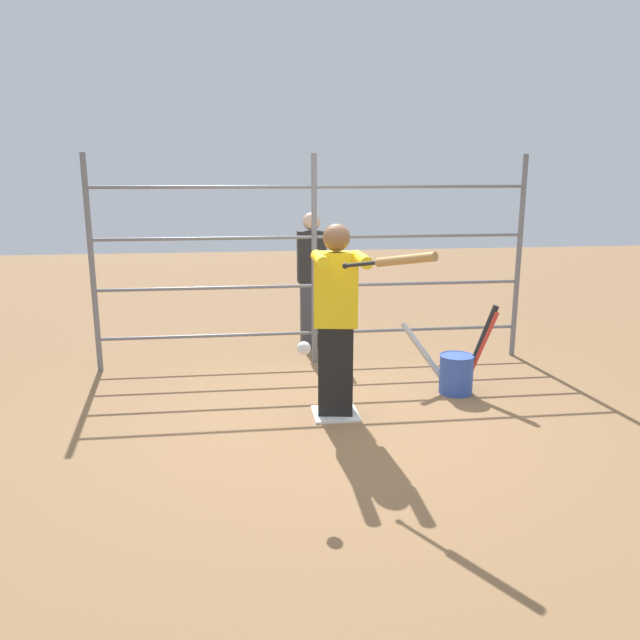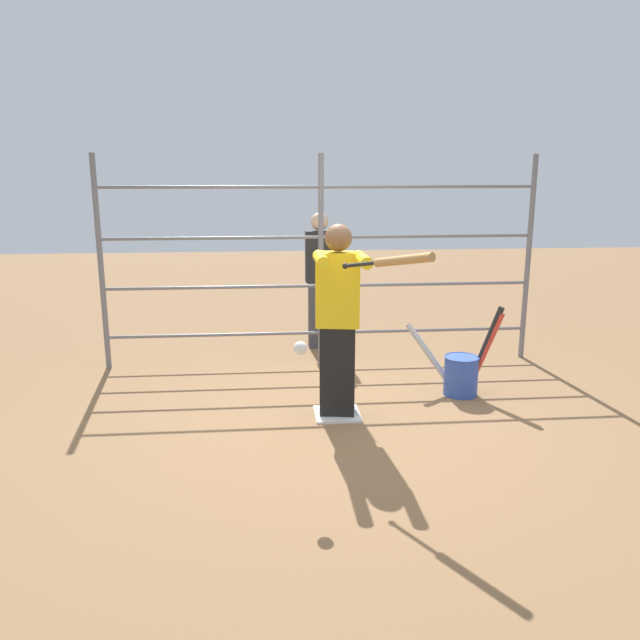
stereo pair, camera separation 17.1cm
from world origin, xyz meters
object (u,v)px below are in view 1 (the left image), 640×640
object	(u,v)px
batter	(336,315)
bystander_behind_fence	(312,278)
softball_in_flight	(304,348)
baseball_bat_swinging	(397,260)
bat_bucket	(457,370)

from	to	relation	value
batter	bystander_behind_fence	bearing A→B (deg)	-91.14
batter	softball_in_flight	bearing A→B (deg)	69.85
batter	bystander_behind_fence	xyz separation A→B (m)	(-0.05, -2.27, -0.06)
baseball_bat_swinging	bystander_behind_fence	world-z (taller)	bystander_behind_fence
batter	baseball_bat_swinging	distance (m)	1.10
softball_in_flight	bat_bucket	size ratio (longest dim) A/B	0.11
batter	softball_in_flight	distance (m)	1.13
softball_in_flight	bystander_behind_fence	size ratio (longest dim) A/B	0.06
softball_in_flight	bystander_behind_fence	xyz separation A→B (m)	(-0.43, -3.33, -0.08)
softball_in_flight	batter	bearing A→B (deg)	-110.15
bystander_behind_fence	softball_in_flight	bearing A→B (deg)	82.60
baseball_bat_swinging	bat_bucket	size ratio (longest dim) A/B	0.87
batter	softball_in_flight	world-z (taller)	batter
baseball_bat_swinging	softball_in_flight	world-z (taller)	baseball_bat_swinging
softball_in_flight	baseball_bat_swinging	bearing A→B (deg)	-165.64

